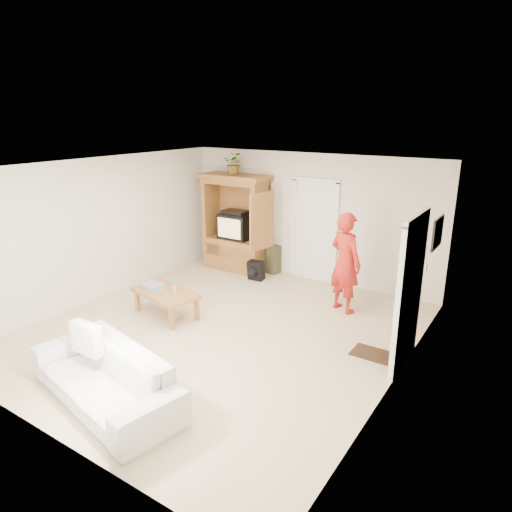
# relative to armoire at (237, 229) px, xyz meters

# --- Properties ---
(floor) EXTENTS (6.00, 6.00, 0.00)m
(floor) POSITION_rel_armoire_xyz_m (1.58, -2.66, -0.91)
(floor) COLOR tan
(floor) RESTS_ON ground
(ceiling) EXTENTS (6.00, 6.00, 0.00)m
(ceiling) POSITION_rel_armoire_xyz_m (1.58, -2.66, 1.69)
(ceiling) COLOR white
(ceiling) RESTS_ON floor
(wall_back) EXTENTS (5.50, 0.00, 5.50)m
(wall_back) POSITION_rel_armoire_xyz_m (1.58, 0.34, 0.39)
(wall_back) COLOR silver
(wall_back) RESTS_ON floor
(wall_front) EXTENTS (5.50, 0.00, 5.50)m
(wall_front) POSITION_rel_armoire_xyz_m (1.58, -5.66, 0.39)
(wall_front) COLOR silver
(wall_front) RESTS_ON floor
(wall_left) EXTENTS (0.00, 6.00, 6.00)m
(wall_left) POSITION_rel_armoire_xyz_m (-1.17, -2.66, 0.39)
(wall_left) COLOR silver
(wall_left) RESTS_ON floor
(wall_right) EXTENTS (0.00, 6.00, 6.00)m
(wall_right) POSITION_rel_armoire_xyz_m (4.33, -2.66, 0.39)
(wall_right) COLOR silver
(wall_right) RESTS_ON floor
(armoire) EXTENTS (1.82, 1.14, 2.10)m
(armoire) POSITION_rel_armoire_xyz_m (0.00, 0.00, 0.00)
(armoire) COLOR brown
(armoire) RESTS_ON floor
(door_back) EXTENTS (0.85, 0.05, 2.04)m
(door_back) POSITION_rel_armoire_xyz_m (1.73, 0.31, 0.11)
(door_back) COLOR white
(door_back) RESTS_ON floor
(doorway_right) EXTENTS (0.05, 0.90, 2.04)m
(doorway_right) POSITION_rel_armoire_xyz_m (4.30, -2.06, 0.11)
(doorway_right) COLOR black
(doorway_right) RESTS_ON floor
(framed_picture) EXTENTS (0.03, 0.60, 0.48)m
(framed_picture) POSITION_rel_armoire_xyz_m (4.31, -0.76, 0.69)
(framed_picture) COLOR black
(framed_picture) RESTS_ON wall_right
(doormat) EXTENTS (0.60, 0.40, 0.02)m
(doormat) POSITION_rel_armoire_xyz_m (3.88, -2.06, -0.90)
(doormat) COLOR #382316
(doormat) RESTS_ON floor
(plant) EXTENTS (0.52, 0.49, 0.47)m
(plant) POSITION_rel_armoire_xyz_m (-0.02, -0.03, 1.42)
(plant) COLOR #4C7238
(plant) RESTS_ON armoire
(man) EXTENTS (0.75, 0.63, 1.77)m
(man) POSITION_rel_armoire_xyz_m (2.88, -0.83, -0.03)
(man) COLOR #AD1E17
(man) RESTS_ON floor
(sofa) EXTENTS (2.40, 1.33, 0.66)m
(sofa) POSITION_rel_armoire_xyz_m (1.54, -4.90, -0.58)
(sofa) COLOR silver
(sofa) RESTS_ON floor
(coffee_table) EXTENTS (1.30, 0.89, 0.45)m
(coffee_table) POSITION_rel_armoire_xyz_m (0.43, -2.71, -0.52)
(coffee_table) COLOR #A36F38
(coffee_table) RESTS_ON floor
(towel) EXTENTS (0.42, 0.34, 0.08)m
(towel) POSITION_rel_armoire_xyz_m (0.13, -2.71, -0.42)
(towel) COLOR #E34B68
(towel) RESTS_ON coffee_table
(candle) EXTENTS (0.08, 0.08, 0.10)m
(candle) POSITION_rel_armoire_xyz_m (0.60, -2.65, -0.41)
(candle) COLOR tan
(candle) RESTS_ON coffee_table
(backpack_black) EXTENTS (0.33, 0.21, 0.40)m
(backpack_black) POSITION_rel_armoire_xyz_m (0.76, -0.39, -0.71)
(backpack_black) COLOR black
(backpack_black) RESTS_ON floor
(backpack_olive) EXTENTS (0.36, 0.28, 0.62)m
(backpack_olive) POSITION_rel_armoire_xyz_m (0.79, 0.19, -0.60)
(backpack_olive) COLOR #47442B
(backpack_olive) RESTS_ON floor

